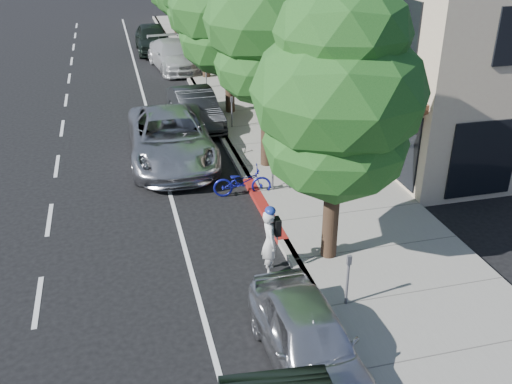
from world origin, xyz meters
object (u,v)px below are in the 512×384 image
object	(u,v)px
silver_suv	(171,138)
cyclist	(270,242)
street_tree_0	(339,96)
street_tree_2	(228,7)
dark_sedan	(195,108)
white_pickup	(173,55)
near_car_a	(309,339)
street_tree_1	(268,23)
pedestrian	(268,81)
bicycle	(242,182)
dark_suv_far	(152,38)

from	to	relation	value
silver_suv	cyclist	bearing A→B (deg)	-77.39
silver_suv	street_tree_0	bearing A→B (deg)	-66.05
street_tree_2	dark_sedan	size ratio (longest dim) A/B	1.67
street_tree_2	silver_suv	xyz separation A→B (m)	(-3.10, -4.50, -3.70)
dark_sedan	white_pickup	size ratio (longest dim) A/B	0.85
dark_sedan	near_car_a	world-z (taller)	dark_sedan
silver_suv	dark_sedan	distance (m)	3.78
street_tree_1	pedestrian	distance (m)	8.39
street_tree_2	bicycle	size ratio (longest dim) A/B	4.13
bicycle	dark_suv_far	size ratio (longest dim) A/B	0.36
silver_suv	dark_suv_far	xyz separation A→B (m)	(0.96, 17.76, -0.00)
cyclist	street_tree_1	bearing A→B (deg)	-9.60
street_tree_1	dark_suv_far	distance (m)	19.80
street_tree_0	pedestrian	bearing A→B (deg)	81.25
street_tree_1	bicycle	world-z (taller)	street_tree_1
street_tree_2	cyclist	xyz separation A→B (m)	(-1.60, -12.13, -3.71)
near_car_a	cyclist	bearing A→B (deg)	85.34
white_pickup	bicycle	bearing A→B (deg)	-96.79
street_tree_2	dark_suv_far	size ratio (longest dim) A/B	1.49
street_tree_0	street_tree_2	distance (m)	12.00
street_tree_2	street_tree_1	bearing A→B (deg)	-90.00
street_tree_0	near_car_a	distance (m)	5.36
cyclist	pedestrian	size ratio (longest dim) A/B	0.92
street_tree_0	street_tree_1	xyz separation A→B (m)	(0.00, 6.00, 0.59)
silver_suv	white_pickup	distance (m)	13.22
dark_suv_far	pedestrian	world-z (taller)	pedestrian
bicycle	pedestrian	distance (m)	9.65
dark_suv_far	white_pickup	bearing A→B (deg)	-80.68
white_pickup	dark_suv_far	bearing A→B (deg)	91.93
street_tree_0	bicycle	bearing A→B (deg)	107.48
street_tree_1	street_tree_2	world-z (taller)	street_tree_1
bicycle	white_pickup	size ratio (longest dim) A/B	0.34
street_tree_0	dark_suv_far	world-z (taller)	street_tree_0
street_tree_1	cyclist	xyz separation A→B (m)	(-1.60, -6.13, -4.08)
pedestrian	silver_suv	bearing A→B (deg)	40.09
cyclist	silver_suv	distance (m)	7.78
dark_suv_far	near_car_a	xyz separation A→B (m)	(0.37, -28.76, -0.18)
street_tree_2	white_pickup	xyz separation A→B (m)	(-1.40, 8.61, -3.79)
bicycle	pedestrian	size ratio (longest dim) A/B	0.99
silver_suv	pedestrian	distance (m)	7.65
white_pickup	near_car_a	distance (m)	24.11
street_tree_1	dark_sedan	size ratio (longest dim) A/B	1.72
street_tree_0	dark_sedan	bearing A→B (deg)	98.71
cyclist	dark_suv_far	world-z (taller)	dark_suv_far
street_tree_1	street_tree_2	xyz separation A→B (m)	(0.00, 6.00, -0.37)
white_pickup	near_car_a	bearing A→B (deg)	-98.02
dark_sedan	white_pickup	xyz separation A→B (m)	(0.29, 9.61, 0.03)
bicycle	dark_sedan	world-z (taller)	dark_sedan
street_tree_1	street_tree_0	bearing A→B (deg)	-90.00
street_tree_0	street_tree_1	distance (m)	6.03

